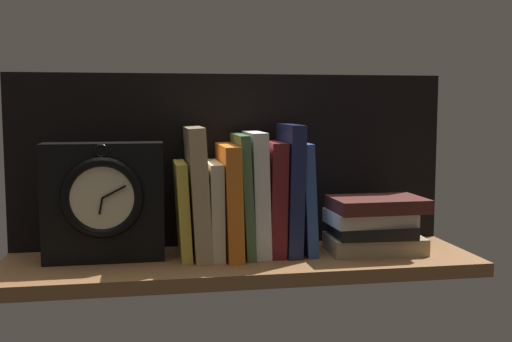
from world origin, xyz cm
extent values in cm
cube|color=brown|center=(0.00, 0.00, -1.25)|extent=(87.06, 24.75, 2.50)
cube|color=black|center=(0.00, 11.77, 17.13)|extent=(87.06, 1.20, 34.26)
cube|color=gold|center=(-10.79, 2.88, 8.86)|extent=(2.82, 12.28, 17.78)
cube|color=tan|center=(-7.98, 2.88, 12.06)|extent=(4.25, 14.71, 24.23)
cube|color=beige|center=(-4.95, 2.88, 8.81)|extent=(2.59, 14.42, 17.64)
cube|color=orange|center=(-2.03, 2.88, 10.41)|extent=(3.40, 16.60, 20.88)
cube|color=#476B44|center=(0.54, 2.88, 11.36)|extent=(2.89, 14.22, 22.78)
cube|color=silver|center=(3.13, 2.88, 11.57)|extent=(3.55, 13.02, 23.21)
cube|color=maroon|center=(6.35, 2.88, 10.63)|extent=(3.32, 12.88, 21.30)
cube|color=#192147|center=(9.51, 2.88, 12.26)|extent=(3.27, 14.03, 24.57)
cube|color=#2D4C8E|center=(12.18, 2.88, 10.52)|extent=(3.10, 13.10, 21.11)
cube|color=black|center=(-24.98, 2.66, 10.71)|extent=(21.42, 6.50, 21.42)
torus|color=black|center=(-24.98, -0.99, 11.99)|extent=(14.45, 1.77, 14.45)
cylinder|color=beige|center=(-24.98, -0.99, 11.99)|extent=(11.66, 0.60, 11.66)
cube|color=black|center=(-25.23, -1.49, 10.58)|extent=(0.80, 0.30, 2.86)
cube|color=black|center=(-22.95, -1.49, 13.02)|extent=(4.20, 0.30, 2.34)
torus|color=black|center=(-24.98, -0.59, 20.21)|extent=(2.44, 0.44, 2.44)
cube|color=#9E8966|center=(25.71, -0.26, 1.59)|extent=(18.41, 12.14, 3.17)
cube|color=black|center=(25.11, 0.34, 4.28)|extent=(15.40, 12.53, 2.21)
cube|color=beige|center=(24.70, -0.05, 6.72)|extent=(15.83, 11.14, 2.68)
cube|color=#471E19|center=(25.91, -0.71, 9.36)|extent=(17.57, 11.93, 2.59)
camera|label=1|loc=(-17.86, -111.93, 28.10)|focal=43.80mm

